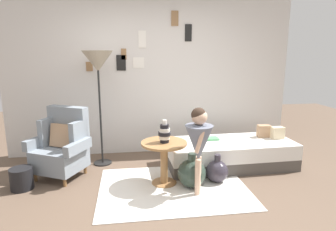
# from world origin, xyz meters

# --- Properties ---
(ground_plane) EXTENTS (12.00, 12.00, 0.00)m
(ground_plane) POSITION_xyz_m (0.00, 0.00, 0.00)
(ground_plane) COLOR brown
(gallery_wall) EXTENTS (4.80, 0.12, 2.60)m
(gallery_wall) POSITION_xyz_m (-0.00, 1.95, 1.30)
(gallery_wall) COLOR silver
(gallery_wall) RESTS_ON ground
(rug) EXTENTS (1.89, 1.42, 0.01)m
(rug) POSITION_xyz_m (0.15, 0.44, 0.01)
(rug) COLOR silver
(rug) RESTS_ON ground
(armchair) EXTENTS (0.90, 0.82, 0.97)m
(armchair) POSITION_xyz_m (-1.33, 1.05, 0.44)
(armchair) COLOR olive
(armchair) RESTS_ON ground
(daybed) EXTENTS (1.92, 0.86, 0.40)m
(daybed) POSITION_xyz_m (1.12, 1.06, 0.20)
(daybed) COLOR #4C4742
(daybed) RESTS_ON ground
(pillow_head) EXTENTS (0.20, 0.13, 0.18)m
(pillow_head) POSITION_xyz_m (1.89, 1.09, 0.49)
(pillow_head) COLOR beige
(pillow_head) RESTS_ON daybed
(pillow_mid) EXTENTS (0.20, 0.13, 0.19)m
(pillow_mid) POSITION_xyz_m (1.72, 1.20, 0.50)
(pillow_mid) COLOR tan
(pillow_mid) RESTS_ON daybed
(side_table) EXTENTS (0.60, 0.60, 0.58)m
(side_table) POSITION_xyz_m (0.05, 0.59, 0.42)
(side_table) COLOR #9E7042
(side_table) RESTS_ON ground
(vase_striped) EXTENTS (0.16, 0.16, 0.30)m
(vase_striped) POSITION_xyz_m (0.05, 0.57, 0.70)
(vase_striped) COLOR black
(vase_striped) RESTS_ON side_table
(floor_lamp) EXTENTS (0.45, 0.45, 1.74)m
(floor_lamp) POSITION_xyz_m (-0.82, 1.43, 1.54)
(floor_lamp) COLOR black
(floor_lamp) RESTS_ON ground
(person_child) EXTENTS (0.34, 0.34, 1.09)m
(person_child) POSITION_xyz_m (0.43, 0.26, 0.69)
(person_child) COLOR #D8AD8E
(person_child) RESTS_ON ground
(book_on_daybed) EXTENTS (0.23, 0.17, 0.03)m
(book_on_daybed) POSITION_xyz_m (0.85, 1.17, 0.42)
(book_on_daybed) COLOR #57A16B
(book_on_daybed) RESTS_ON daybed
(demijohn_near) EXTENTS (0.37, 0.37, 0.46)m
(demijohn_near) POSITION_xyz_m (0.39, 0.45, 0.19)
(demijohn_near) COLOR #2D3D33
(demijohn_near) RESTS_ON ground
(demijohn_far) EXTENTS (0.30, 0.30, 0.38)m
(demijohn_far) POSITION_xyz_m (0.76, 0.55, 0.15)
(demijohn_far) COLOR #332D38
(demijohn_far) RESTS_ON ground
(magazine_basket) EXTENTS (0.28, 0.28, 0.28)m
(magazine_basket) POSITION_xyz_m (-1.78, 0.69, 0.14)
(magazine_basket) COLOR black
(magazine_basket) RESTS_ON ground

